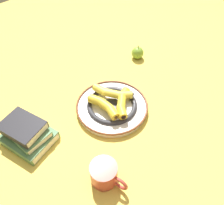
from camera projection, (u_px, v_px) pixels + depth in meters
ground_plane at (123, 109)px, 0.97m from camera, size 2.80×2.80×0.00m
decorative_bowl at (112, 106)px, 0.96m from camera, size 0.32×0.32×0.04m
banana_a at (122, 102)px, 0.92m from camera, size 0.12×0.16×0.04m
banana_b at (105, 106)px, 0.91m from camera, size 0.18×0.06×0.04m
banana_c at (111, 93)px, 0.96m from camera, size 0.19×0.11×0.04m
book_stack at (27, 133)px, 0.83m from camera, size 0.21×0.18×0.09m
coffee_mug at (105, 174)px, 0.73m from camera, size 0.14×0.09×0.08m
apple at (138, 53)px, 1.20m from camera, size 0.07×0.07×0.08m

